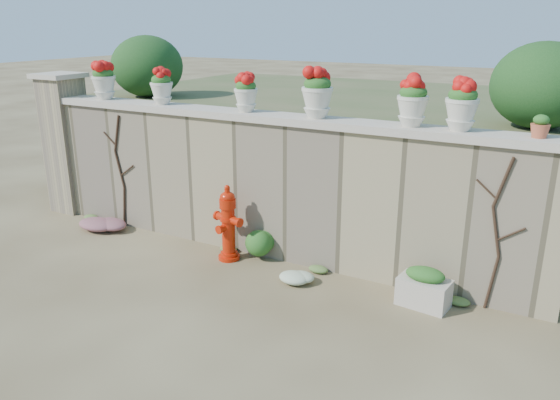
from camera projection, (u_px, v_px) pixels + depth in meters
The scene contains 21 objects.
ground at pixel (195, 302), 6.80m from camera, with size 80.00×80.00×0.00m, color brown.
stone_wall at pixel (266, 188), 7.99m from camera, with size 8.00×0.40×2.00m, color gray.
wall_cap at pixel (266, 117), 7.67m from camera, with size 8.10×0.52×0.10m, color beige.
gate_pillar at pixel (67, 143), 9.81m from camera, with size 0.72×0.72×2.48m.
raised_fill at pixel (348, 147), 10.66m from camera, with size 9.00×6.00×2.00m, color #384C23.
back_shrub_left at pixel (147, 66), 9.97m from camera, with size 1.30×1.30×1.10m, color #143814.
back_shrub_right at pixel (543, 86), 6.96m from camera, with size 1.30×1.30×1.10m, color #143814.
vine_left at pixel (120, 170), 9.03m from camera, with size 0.60×0.04×1.91m.
vine_right at pixel (497, 233), 6.34m from camera, with size 0.60×0.04×1.91m.
fire_hydrant at pixel (228, 223), 7.86m from camera, with size 0.49×0.35×1.12m.
planter_box at pixel (424, 288), 6.64m from camera, with size 0.65×0.42×0.51m.
green_shrub at pixel (257, 239), 8.01m from camera, with size 0.61×0.55×0.58m, color #1E5119.
magenta_clump at pixel (103, 223), 9.12m from camera, with size 0.91×0.60×0.24m, color #AD2270.
white_flowers at pixel (296, 277), 7.25m from camera, with size 0.53×0.42×0.19m, color white.
urn_pot_0 at pixel (104, 81), 8.96m from camera, with size 0.39×0.39×0.61m.
urn_pot_1 at pixel (162, 87), 8.41m from camera, with size 0.35×0.35×0.54m.
urn_pot_2 at pixel (246, 93), 7.72m from camera, with size 0.34×0.34×0.53m.
urn_pot_3 at pixel (317, 94), 7.19m from camera, with size 0.42×0.42×0.65m.
urn_pot_4 at pixel (413, 102), 6.61m from camera, with size 0.38×0.38×0.60m.
urn_pot_5 at pixel (462, 105), 6.35m from camera, with size 0.39×0.39×0.61m.
terracotta_pot at pixel (540, 127), 6.01m from camera, with size 0.21×0.21×0.25m.
Camera 1 is at (3.85, -4.81, 3.32)m, focal length 35.00 mm.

